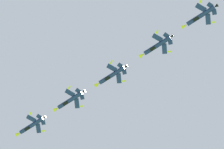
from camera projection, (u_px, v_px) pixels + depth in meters
The scene contains 5 objects.
fighter_jet_lead at pixel (31, 126), 173.11m from camera, with size 15.09×10.40×4.38m.
fighter_jet_left_wing at pixel (70, 101), 168.38m from camera, with size 15.09×10.35×4.38m.
fighter_jet_right_wing at pixel (111, 76), 165.14m from camera, with size 15.09×10.39×4.39m.
fighter_jet_left_outer at pixel (157, 46), 160.48m from camera, with size 15.09×10.40×4.39m.
fighter_jet_right_outer at pixel (200, 16), 155.61m from camera, with size 15.09×10.33×4.41m.
Camera 1 is at (-3.86, -1.28, 1.84)m, focal length 64.60 mm.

